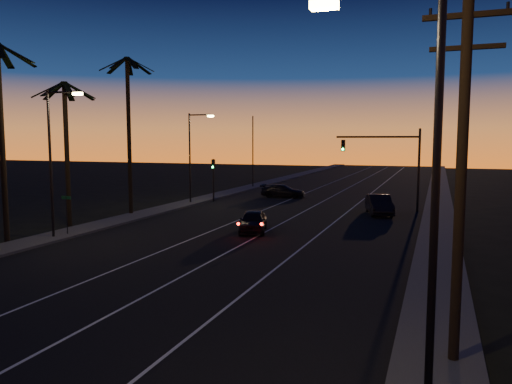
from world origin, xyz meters
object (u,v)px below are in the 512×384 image
at_px(utility_pole, 461,169).
at_px(lead_car, 253,221).
at_px(signal_mast, 390,155).
at_px(right_car, 379,205).
at_px(cross_car, 283,191).

xyz_separation_m(utility_pole, lead_car, (-11.92, 16.43, -4.59)).
bearing_deg(signal_mast, utility_pole, -81.53).
relative_size(lead_car, right_car, 0.96).
distance_m(utility_pole, right_car, 27.94).
relative_size(signal_mast, right_car, 1.39).
distance_m(utility_pole, cross_car, 39.49).
xyz_separation_m(utility_pole, signal_mast, (-4.46, 29.99, -0.53)).
bearing_deg(lead_car, signal_mast, 61.19).
bearing_deg(right_car, cross_car, 141.11).
bearing_deg(signal_mast, lead_car, -118.81).
relative_size(utility_pole, signal_mast, 1.41).
xyz_separation_m(utility_pole, cross_car, (-15.83, 35.89, -4.63)).
relative_size(utility_pole, cross_car, 2.10).
xyz_separation_m(signal_mast, right_car, (-0.50, -2.87, -3.97)).
distance_m(utility_pole, lead_car, 20.81).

